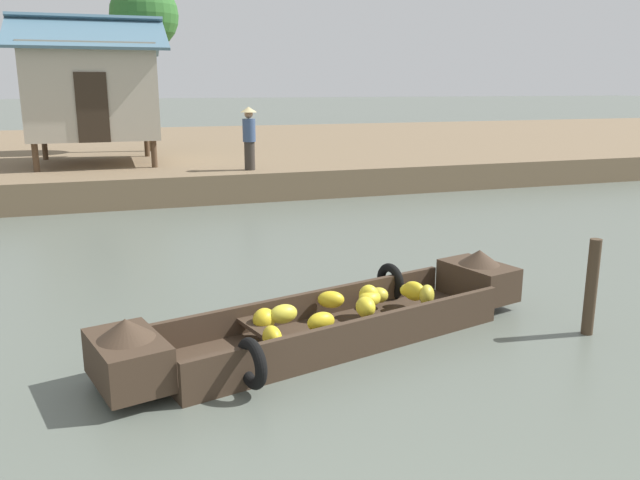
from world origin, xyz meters
The scene contains 7 objects.
ground_plane centered at (0.00, 10.00, 0.00)m, with size 300.00×300.00×0.00m, color #596056.
riverbank_strip centered at (0.00, 24.70, 0.38)m, with size 160.00×20.00×0.76m, color #756047.
banana_boat centered at (1.39, 5.45, 0.27)m, with size 5.55×2.55×0.77m.
stilt_house_mid_left centered at (-1.26, 18.42, 2.85)m, with size 4.11×3.86×4.10m.
palm_tree_near centered at (0.52, 21.62, 5.17)m, with size 2.23×2.23×5.58m.
vendor_person centered at (2.62, 15.55, 1.68)m, with size 0.44×0.44×1.66m.
mooring_post centered at (4.40, 4.66, 0.60)m, with size 0.14×0.14×1.19m, color #423323.
Camera 1 is at (-1.03, -1.25, 2.96)m, focal length 35.90 mm.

